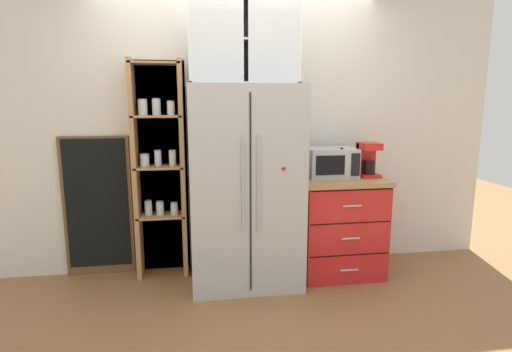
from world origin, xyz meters
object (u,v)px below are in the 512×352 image
refrigerator (245,186)px  coffee_maker (368,159)px  chalkboard_menu (98,206)px  bottle_cobalt (341,165)px  microwave (331,162)px  mug_charcoal (339,171)px  mug_red (338,171)px

refrigerator → coffee_maker: size_ratio=5.51×
chalkboard_menu → refrigerator: bearing=-14.6°
bottle_cobalt → refrigerator: bearing=-178.9°
microwave → mug_charcoal: 0.11m
mug_charcoal → mug_red: bearing=89.8°
microwave → mug_charcoal: microwave is taller
microwave → mug_charcoal: size_ratio=4.18×
mug_charcoal → bottle_cobalt: size_ratio=0.39×
mug_charcoal → microwave: bearing=165.0°
refrigerator → microwave: size_ratio=3.88×
refrigerator → bottle_cobalt: size_ratio=6.28×
microwave → chalkboard_menu: chalkboard_menu is taller
mug_red → refrigerator: bearing=-174.2°
refrigerator → microwave: (0.80, 0.10, 0.17)m
microwave → bottle_cobalt: (0.07, -0.08, -0.01)m
refrigerator → mug_red: bearing=5.8°
refrigerator → bottle_cobalt: refrigerator is taller
microwave → mug_red: microwave is taller
microwave → mug_red: size_ratio=4.04×
bottle_cobalt → chalkboard_menu: bearing=171.6°
refrigerator → chalkboard_menu: size_ratio=1.34×
bottle_cobalt → coffee_maker: bearing=8.4°
microwave → chalkboard_menu: (-2.10, 0.24, -0.39)m
coffee_maker → mug_red: 0.29m
microwave → coffee_maker: coffee_maker is taller
refrigerator → chalkboard_menu: bearing=165.4°
mug_red → bottle_cobalt: bearing=-91.6°
microwave → bottle_cobalt: bottle_cobalt is taller
coffee_maker → bottle_cobalt: coffee_maker is taller
coffee_maker → mug_charcoal: 0.29m
refrigerator → mug_red: 0.88m
mug_red → bottle_cobalt: 0.10m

